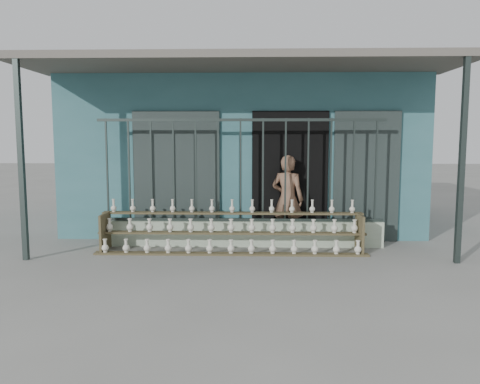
{
  "coord_description": "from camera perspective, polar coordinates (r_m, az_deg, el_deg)",
  "views": [
    {
      "loc": [
        0.22,
        -6.85,
        1.88
      ],
      "look_at": [
        0.0,
        1.0,
        1.0
      ],
      "focal_mm": 35.0,
      "sensor_mm": 36.0,
      "label": 1
    }
  ],
  "objects": [
    {
      "name": "elderly_woman",
      "position": [
        8.51,
        5.82,
        -0.9
      ],
      "size": [
        0.69,
        0.57,
        1.61
      ],
      "primitive_type": "imported",
      "rotation": [
        0.0,
        0.0,
        2.78
      ],
      "color": "brown",
      "rests_on": "ground"
    },
    {
      "name": "security_fence",
      "position": [
        8.17,
        0.06,
        2.67
      ],
      "size": [
        5.0,
        0.04,
        1.8
      ],
      "color": "#283330",
      "rests_on": "parapet_wall"
    },
    {
      "name": "ground",
      "position": [
        7.1,
        -0.23,
        -8.95
      ],
      "size": [
        60.0,
        60.0,
        0.0
      ],
      "primitive_type": "plane",
      "color": "slate"
    },
    {
      "name": "shelf_rack",
      "position": [
        7.89,
        -1.07,
        -4.7
      ],
      "size": [
        4.5,
        0.68,
        0.85
      ],
      "color": "brown",
      "rests_on": "ground"
    },
    {
      "name": "parapet_wall",
      "position": [
        8.32,
        0.06,
        -5.08
      ],
      "size": [
        5.0,
        0.2,
        0.45
      ],
      "primitive_type": "cube",
      "color": "#ADBFA4",
      "rests_on": "ground"
    },
    {
      "name": "workshop_building",
      "position": [
        11.08,
        0.5,
        5.06
      ],
      "size": [
        7.4,
        6.6,
        3.21
      ],
      "color": "#316269",
      "rests_on": "ground"
    }
  ]
}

